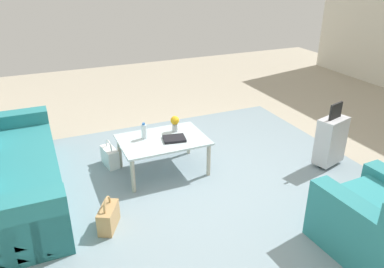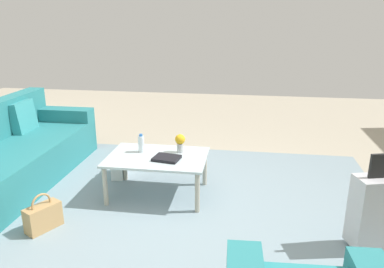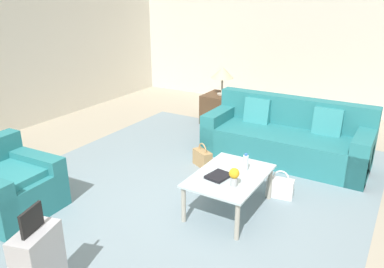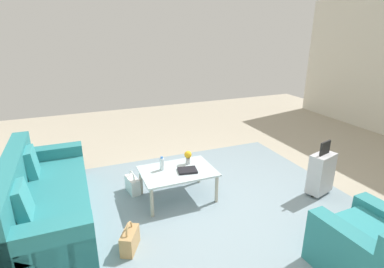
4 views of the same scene
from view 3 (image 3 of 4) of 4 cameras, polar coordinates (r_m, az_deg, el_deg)
name	(u,v)px [view 3 (image 3 of 4)]	position (r m, az deg, el deg)	size (l,w,h in m)	color
ground_plane	(173,214)	(4.35, -2.85, -12.01)	(12.00, 12.00, 0.00)	#A89E89
wall_right	(306,35)	(8.40, 17.00, 14.18)	(0.12, 8.00, 3.10)	beige
area_rug	(186,187)	(4.88, -0.91, -8.10)	(5.20, 4.40, 0.01)	gray
couch	(287,139)	(5.81, 14.25, -0.70)	(0.95, 2.38, 0.89)	teal
armchair	(6,188)	(4.76, -26.49, -7.33)	(0.93, 0.96, 0.80)	teal
coffee_table	(230,179)	(4.25, 5.75, -6.84)	(1.05, 0.73, 0.45)	silver
water_bottle	(246,162)	(4.31, 8.16, -4.32)	(0.06, 0.06, 0.20)	silver
coffee_table_book	(219,176)	(4.15, 4.06, -6.40)	(0.26, 0.21, 0.03)	black
flower_vase	(234,176)	(3.93, 6.44, -6.30)	(0.11, 0.11, 0.21)	#B2B7BC
side_table	(221,109)	(7.25, 4.51, 3.87)	(0.63, 0.63, 0.56)	#513823
table_lamp	(222,73)	(7.09, 4.66, 9.26)	(0.42, 0.42, 0.53)	#ADA899
suitcase_silver	(39,263)	(3.33, -22.29, -17.70)	(0.44, 0.32, 0.85)	#B7B7BC
handbag_tan	(202,158)	(5.40, 1.60, -3.67)	(0.27, 0.35, 0.36)	tan
handbag_white	(280,187)	(4.73, 13.27, -7.94)	(0.19, 0.34, 0.36)	white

